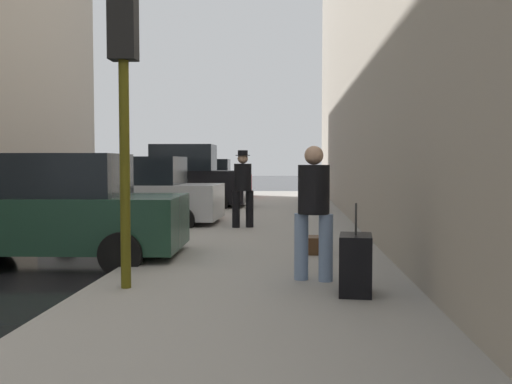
# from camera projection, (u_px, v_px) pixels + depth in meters

# --- Properties ---
(sidewalk) EXTENTS (4.00, 40.00, 0.15)m
(sidewalk) POSITION_uv_depth(u_px,v_px,m) (264.00, 254.00, 9.79)
(sidewalk) COLOR gray
(sidewalk) RESTS_ON ground_plane
(parked_dark_green_sedan) EXTENTS (4.26, 2.17, 1.79)m
(parked_dark_green_sedan) POSITION_uv_depth(u_px,v_px,m) (55.00, 212.00, 9.21)
(parked_dark_green_sedan) COLOR #193828
(parked_dark_green_sedan) RESTS_ON ground_plane
(parked_silver_sedan) EXTENTS (4.25, 2.16, 1.79)m
(parked_silver_sedan) POSITION_uv_depth(u_px,v_px,m) (137.00, 195.00, 14.11)
(parked_silver_sedan) COLOR #B7BABF
(parked_silver_sedan) RESTS_ON ground_plane
(parked_black_suv) EXTENTS (4.62, 2.10, 2.25)m
(parked_black_suv) POSITION_uv_depth(u_px,v_px,m) (180.00, 180.00, 19.41)
(parked_black_suv) COLOR black
(parked_black_suv) RESTS_ON ground_plane
(parked_red_hatchback) EXTENTS (4.25, 2.16, 1.79)m
(parked_red_hatchback) POSITION_uv_depth(u_px,v_px,m) (204.00, 181.00, 24.78)
(parked_red_hatchback) COLOR #B2191E
(parked_red_hatchback) RESTS_ON ground_plane
(fire_hydrant) EXTENTS (0.42, 0.22, 0.70)m
(fire_hydrant) POSITION_uv_depth(u_px,v_px,m) (216.00, 205.00, 15.25)
(fire_hydrant) COLOR red
(fire_hydrant) RESTS_ON sidewalk
(traffic_light) EXTENTS (0.32, 0.32, 3.60)m
(traffic_light) POSITION_uv_depth(u_px,v_px,m) (124.00, 68.00, 6.70)
(traffic_light) COLOR #514C0F
(traffic_light) RESTS_ON sidewalk
(pedestrian_in_jeans) EXTENTS (0.53, 0.50, 1.71)m
(pedestrian_in_jeans) POSITION_uv_depth(u_px,v_px,m) (314.00, 206.00, 7.21)
(pedestrian_in_jeans) COLOR #728CB2
(pedestrian_in_jeans) RESTS_ON sidewalk
(pedestrian_with_fedora) EXTENTS (0.53, 0.49, 1.78)m
(pedestrian_with_fedora) POSITION_uv_depth(u_px,v_px,m) (243.00, 185.00, 13.10)
(pedestrian_with_fedora) COLOR black
(pedestrian_with_fedora) RESTS_ON sidewalk
(rolling_suitcase) EXTENTS (0.42, 0.60, 1.04)m
(rolling_suitcase) POSITION_uv_depth(u_px,v_px,m) (356.00, 264.00, 6.49)
(rolling_suitcase) COLOR black
(rolling_suitcase) RESTS_ON sidewalk
(duffel_bag) EXTENTS (0.32, 0.44, 0.28)m
(duffel_bag) POSITION_uv_depth(u_px,v_px,m) (318.00, 245.00, 9.38)
(duffel_bag) COLOR #472D19
(duffel_bag) RESTS_ON sidewalk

